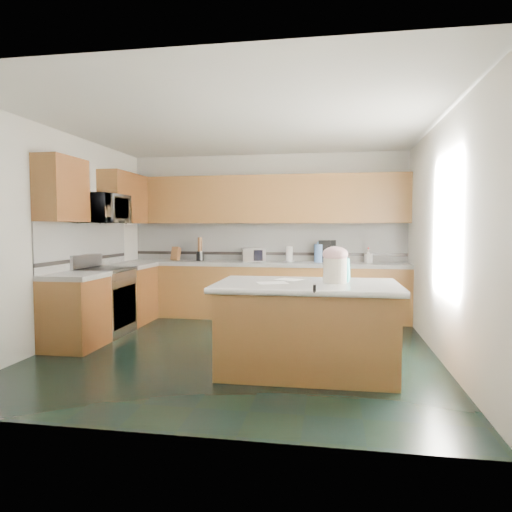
% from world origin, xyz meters
% --- Properties ---
extents(floor, '(4.60, 4.60, 0.00)m').
position_xyz_m(floor, '(0.00, 0.00, 0.00)').
color(floor, black).
rests_on(floor, ground).
extents(ceiling, '(4.60, 4.60, 0.00)m').
position_xyz_m(ceiling, '(0.00, 0.00, 2.70)').
color(ceiling, white).
rests_on(ceiling, ground).
extents(wall_back, '(4.60, 0.04, 2.70)m').
position_xyz_m(wall_back, '(0.00, 2.32, 1.35)').
color(wall_back, white).
rests_on(wall_back, ground).
extents(wall_front, '(4.60, 0.04, 2.70)m').
position_xyz_m(wall_front, '(0.00, -2.32, 1.35)').
color(wall_front, white).
rests_on(wall_front, ground).
extents(wall_left, '(0.04, 4.60, 2.70)m').
position_xyz_m(wall_left, '(-2.32, 0.00, 1.35)').
color(wall_left, white).
rests_on(wall_left, ground).
extents(wall_right, '(0.04, 4.60, 2.70)m').
position_xyz_m(wall_right, '(2.32, 0.00, 1.35)').
color(wall_right, white).
rests_on(wall_right, ground).
extents(back_base_cab, '(4.60, 0.60, 0.86)m').
position_xyz_m(back_base_cab, '(0.00, 2.00, 0.43)').
color(back_base_cab, '#3A1B0A').
rests_on(back_base_cab, ground).
extents(back_countertop, '(4.60, 0.64, 0.06)m').
position_xyz_m(back_countertop, '(0.00, 2.00, 0.89)').
color(back_countertop, white).
rests_on(back_countertop, back_base_cab).
extents(back_upper_cab, '(4.60, 0.33, 0.78)m').
position_xyz_m(back_upper_cab, '(0.00, 2.13, 1.94)').
color(back_upper_cab, '#3A1B0A').
rests_on(back_upper_cab, wall_back).
extents(back_backsplash, '(4.60, 0.02, 0.63)m').
position_xyz_m(back_backsplash, '(0.00, 2.29, 1.24)').
color(back_backsplash, silver).
rests_on(back_backsplash, back_countertop).
extents(back_accent_band, '(4.60, 0.01, 0.05)m').
position_xyz_m(back_accent_band, '(0.00, 2.28, 1.04)').
color(back_accent_band, black).
rests_on(back_accent_band, back_countertop).
extents(left_base_cab_rear, '(0.60, 0.82, 0.86)m').
position_xyz_m(left_base_cab_rear, '(-2.00, 1.29, 0.43)').
color(left_base_cab_rear, '#3A1B0A').
rests_on(left_base_cab_rear, ground).
extents(left_counter_rear, '(0.64, 0.82, 0.06)m').
position_xyz_m(left_counter_rear, '(-2.00, 1.29, 0.89)').
color(left_counter_rear, white).
rests_on(left_counter_rear, left_base_cab_rear).
extents(left_base_cab_front, '(0.60, 0.72, 0.86)m').
position_xyz_m(left_base_cab_front, '(-2.00, -0.24, 0.43)').
color(left_base_cab_front, '#3A1B0A').
rests_on(left_base_cab_front, ground).
extents(left_counter_front, '(0.64, 0.72, 0.06)m').
position_xyz_m(left_counter_front, '(-2.00, -0.24, 0.89)').
color(left_counter_front, white).
rests_on(left_counter_front, left_base_cab_front).
extents(left_backsplash, '(0.02, 2.30, 0.63)m').
position_xyz_m(left_backsplash, '(-2.29, 0.55, 1.24)').
color(left_backsplash, silver).
rests_on(left_backsplash, wall_left).
extents(left_accent_band, '(0.01, 2.30, 0.05)m').
position_xyz_m(left_accent_band, '(-2.28, 0.55, 1.04)').
color(left_accent_band, black).
rests_on(left_accent_band, wall_left).
extents(left_upper_cab_rear, '(0.33, 1.09, 0.78)m').
position_xyz_m(left_upper_cab_rear, '(-2.13, 1.42, 1.94)').
color(left_upper_cab_rear, '#3A1B0A').
rests_on(left_upper_cab_rear, wall_left).
extents(left_upper_cab_front, '(0.33, 0.72, 0.78)m').
position_xyz_m(left_upper_cab_front, '(-2.13, -0.24, 1.94)').
color(left_upper_cab_front, '#3A1B0A').
rests_on(left_upper_cab_front, wall_left).
extents(range_body, '(0.60, 0.76, 0.88)m').
position_xyz_m(range_body, '(-2.00, 0.50, 0.44)').
color(range_body, '#B7B7BC').
rests_on(range_body, ground).
extents(range_oven_door, '(0.02, 0.68, 0.55)m').
position_xyz_m(range_oven_door, '(-1.71, 0.50, 0.40)').
color(range_oven_door, black).
rests_on(range_oven_door, range_body).
extents(range_cooktop, '(0.62, 0.78, 0.04)m').
position_xyz_m(range_cooktop, '(-2.00, 0.50, 0.90)').
color(range_cooktop, black).
rests_on(range_cooktop, range_body).
extents(range_handle, '(0.02, 0.66, 0.02)m').
position_xyz_m(range_handle, '(-1.68, 0.50, 0.78)').
color(range_handle, '#B7B7BC').
rests_on(range_handle, range_body).
extents(range_backguard, '(0.06, 0.76, 0.18)m').
position_xyz_m(range_backguard, '(-2.26, 0.50, 1.02)').
color(range_backguard, '#B7B7BC').
rests_on(range_backguard, range_body).
extents(microwave, '(0.50, 0.73, 0.41)m').
position_xyz_m(microwave, '(-2.00, 0.50, 1.73)').
color(microwave, '#B7B7BC').
rests_on(microwave, wall_left).
extents(island_base, '(1.74, 1.01, 0.86)m').
position_xyz_m(island_base, '(0.85, -0.69, 0.43)').
color(island_base, '#3A1B0A').
rests_on(island_base, ground).
extents(island_top, '(1.85, 1.11, 0.06)m').
position_xyz_m(island_top, '(0.85, -0.69, 0.89)').
color(island_top, white).
rests_on(island_top, island_base).
extents(island_bullnose, '(1.84, 0.08, 0.06)m').
position_xyz_m(island_bullnose, '(0.85, -1.24, 0.89)').
color(island_bullnose, white).
rests_on(island_bullnose, island_base).
extents(treat_jar, '(0.29, 0.29, 0.25)m').
position_xyz_m(treat_jar, '(1.13, -0.64, 1.05)').
color(treat_jar, beige).
rests_on(treat_jar, island_top).
extents(treat_jar_lid, '(0.26, 0.26, 0.16)m').
position_xyz_m(treat_jar_lid, '(1.13, -0.64, 1.21)').
color(treat_jar_lid, '#C9939A').
rests_on(treat_jar_lid, treat_jar).
extents(treat_jar_knob, '(0.09, 0.03, 0.03)m').
position_xyz_m(treat_jar_knob, '(1.13, -0.64, 1.26)').
color(treat_jar_knob, tan).
rests_on(treat_jar_knob, treat_jar_lid).
extents(treat_jar_knob_end_l, '(0.05, 0.05, 0.05)m').
position_xyz_m(treat_jar_knob_end_l, '(1.09, -0.64, 1.26)').
color(treat_jar_knob_end_l, tan).
rests_on(treat_jar_knob_end_l, treat_jar_lid).
extents(treat_jar_knob_end_r, '(0.05, 0.05, 0.05)m').
position_xyz_m(treat_jar_knob_end_r, '(1.17, -0.64, 1.26)').
color(treat_jar_knob_end_r, tan).
rests_on(treat_jar_knob_end_r, treat_jar_lid).
extents(soap_bottle_island, '(0.13, 0.13, 0.34)m').
position_xyz_m(soap_bottle_island, '(1.23, -0.58, 1.09)').
color(soap_bottle_island, '#23B1BB').
rests_on(soap_bottle_island, island_top).
extents(paper_sheet_a, '(0.36, 0.31, 0.00)m').
position_xyz_m(paper_sheet_a, '(0.51, -0.78, 0.92)').
color(paper_sheet_a, white).
rests_on(paper_sheet_a, island_top).
extents(paper_sheet_b, '(0.32, 0.30, 0.00)m').
position_xyz_m(paper_sheet_b, '(0.65, -0.45, 0.92)').
color(paper_sheet_b, white).
rests_on(paper_sheet_b, island_top).
extents(clamp_body, '(0.03, 0.09, 0.08)m').
position_xyz_m(clamp_body, '(0.95, -1.22, 0.93)').
color(clamp_body, black).
rests_on(clamp_body, island_top).
extents(clamp_handle, '(0.01, 0.06, 0.01)m').
position_xyz_m(clamp_handle, '(0.95, -1.27, 0.91)').
color(clamp_handle, black).
rests_on(clamp_handle, island_top).
extents(knife_block, '(0.15, 0.19, 0.25)m').
position_xyz_m(knife_block, '(-1.52, 2.05, 1.03)').
color(knife_block, '#472814').
rests_on(knife_block, back_countertop).
extents(utensil_crock, '(0.13, 0.13, 0.16)m').
position_xyz_m(utensil_crock, '(-1.10, 2.08, 1.00)').
color(utensil_crock, black).
rests_on(utensil_crock, back_countertop).
extents(utensil_bundle, '(0.07, 0.07, 0.23)m').
position_xyz_m(utensil_bundle, '(-1.10, 2.08, 1.20)').
color(utensil_bundle, '#472814').
rests_on(utensil_bundle, utensil_crock).
extents(toaster_oven, '(0.42, 0.34, 0.22)m').
position_xyz_m(toaster_oven, '(-0.17, 2.05, 1.03)').
color(toaster_oven, '#B7B7BC').
rests_on(toaster_oven, back_countertop).
extents(toaster_oven_door, '(0.33, 0.01, 0.18)m').
position_xyz_m(toaster_oven_door, '(-0.17, 1.93, 1.03)').
color(toaster_oven_door, black).
rests_on(toaster_oven_door, toaster_oven).
extents(paper_towel, '(0.11, 0.11, 0.25)m').
position_xyz_m(paper_towel, '(0.41, 2.10, 1.04)').
color(paper_towel, white).
rests_on(paper_towel, back_countertop).
extents(paper_towel_base, '(0.17, 0.17, 0.01)m').
position_xyz_m(paper_towel_base, '(0.41, 2.10, 0.93)').
color(paper_towel_base, '#B7B7BC').
rests_on(paper_towel_base, back_countertop).
extents(water_jug, '(0.18, 0.18, 0.29)m').
position_xyz_m(water_jug, '(0.90, 2.06, 1.07)').
color(water_jug, '#4F76B4').
rests_on(water_jug, back_countertop).
extents(water_jug_neck, '(0.08, 0.08, 0.04)m').
position_xyz_m(water_jug_neck, '(0.90, 2.06, 1.23)').
color(water_jug_neck, '#4F76B4').
rests_on(water_jug_neck, water_jug).
extents(coffee_maker, '(0.28, 0.29, 0.36)m').
position_xyz_m(coffee_maker, '(1.02, 2.08, 1.10)').
color(coffee_maker, black).
rests_on(coffee_maker, back_countertop).
extents(coffee_carafe, '(0.15, 0.15, 0.15)m').
position_xyz_m(coffee_carafe, '(1.02, 2.03, 0.99)').
color(coffee_carafe, black).
rests_on(coffee_carafe, back_countertop).
extents(soap_bottle_back, '(0.13, 0.13, 0.22)m').
position_xyz_m(soap_bottle_back, '(1.66, 2.05, 1.03)').
color(soap_bottle_back, white).
rests_on(soap_bottle_back, back_countertop).
extents(soap_back_cap, '(0.02, 0.02, 0.03)m').
position_xyz_m(soap_back_cap, '(1.66, 2.05, 1.15)').
color(soap_back_cap, red).
rests_on(soap_back_cap, soap_bottle_back).
extents(window_light_proxy, '(0.02, 1.40, 1.10)m').
position_xyz_m(window_light_proxy, '(2.29, -0.20, 1.50)').
color(window_light_proxy, white).
rests_on(window_light_proxy, wall_right).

